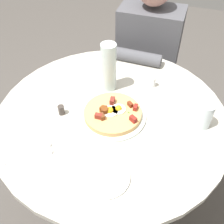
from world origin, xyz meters
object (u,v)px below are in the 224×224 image
fork (29,157)px  pepper_shaker (61,110)px  pizza_plate (113,116)px  bread_plate (105,177)px  person_seated (146,69)px  water_bottle (109,67)px  salt_shaker (153,82)px  dining_table (111,138)px  water_glass (204,115)px  breakfast_pizza (113,113)px  knife (28,150)px

fork → pepper_shaker: size_ratio=3.98×
pizza_plate → bread_plate: size_ratio=1.62×
person_seated → pizza_plate: size_ratio=3.87×
water_bottle → salt_shaker: 0.24m
pizza_plate → dining_table: bearing=122.2°
pizza_plate → fork: (-0.24, -0.31, 0.00)m
pizza_plate → salt_shaker: size_ratio=5.42×
dining_table → bread_plate: 0.37m
dining_table → pizza_plate: pizza_plate is taller
bread_plate → salt_shaker: bearing=84.5°
water_glass → water_bottle: bearing=165.9°
pepper_shaker → person_seated: bearing=73.4°
salt_shaker → breakfast_pizza: bearing=-115.0°
bread_plate → pepper_shaker: pepper_shaker is taller
pizza_plate → water_glass: size_ratio=2.43×
knife → water_bottle: bearing=33.1°
fork → breakfast_pizza: bearing=16.4°
pizza_plate → knife: (-0.26, -0.28, 0.00)m
person_seated → water_glass: bearing=-60.3°
dining_table → water_glass: (0.39, 0.05, 0.24)m
water_glass → pepper_shaker: water_glass is taller
bread_plate → pepper_shaker: (-0.29, 0.25, 0.02)m
knife → water_bottle: 0.51m
person_seated → water_glass: 0.80m
pizza_plate → breakfast_pizza: 0.02m
dining_table → breakfast_pizza: (0.01, -0.02, 0.20)m
dining_table → salt_shaker: salt_shaker is taller
fork → salt_shaker: size_ratio=3.33×
water_bottle → water_glass: bearing=-14.1°
fork → knife: size_ratio=1.00×
knife → salt_shaker: size_ratio=3.33×
person_seated → breakfast_pizza: (-0.01, -0.72, 0.26)m
knife → pepper_shaker: pepper_shaker is taller
person_seated → breakfast_pizza: size_ratio=4.50×
knife → salt_shaker: bearing=18.9°
bread_plate → knife: 0.33m
bread_plate → salt_shaker: size_ratio=3.34×
dining_table → breakfast_pizza: size_ratio=4.12×
person_seated → fork: bearing=-103.4°
knife → water_bottle: (0.18, 0.47, 0.11)m
pepper_shaker → dining_table: bearing=18.0°
person_seated → water_bottle: bearing=-99.4°
pizza_plate → water_bottle: 0.23m
dining_table → pepper_shaker: size_ratio=22.96×
knife → person_seated: bearing=39.1°
dining_table → pepper_shaker: 0.30m
knife → water_bottle: water_bottle is taller
water_bottle → salt_shaker: (0.20, 0.08, -0.09)m
knife → dining_table: bearing=14.3°
breakfast_pizza → water_bottle: bearing=113.2°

